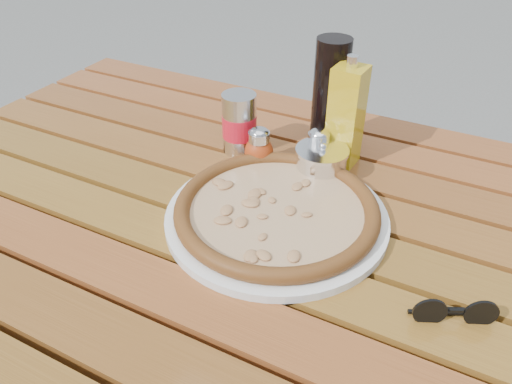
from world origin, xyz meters
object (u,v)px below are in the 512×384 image
at_px(pepper_shaker, 259,148).
at_px(oregano_shaker, 318,150).
at_px(pizza, 277,209).
at_px(parmesan_tin, 321,163).
at_px(sunglasses, 454,312).
at_px(soda_can, 239,124).
at_px(olive_oil_cruet, 346,116).
at_px(table, 251,247).
at_px(plate, 276,217).
at_px(dark_bottle, 330,96).

relative_size(pepper_shaker, oregano_shaker, 1.00).
distance_m(pizza, parmesan_tin, 0.15).
distance_m(pepper_shaker, parmesan_tin, 0.12).
distance_m(pizza, sunglasses, 0.30).
bearing_deg(pepper_shaker, soda_can, 150.20).
height_order(oregano_shaker, olive_oil_cruet, olive_oil_cruet).
bearing_deg(soda_can, pizza, -46.52).
distance_m(table, sunglasses, 0.36).
relative_size(table, pepper_shaker, 17.07).
height_order(oregano_shaker, parmesan_tin, oregano_shaker).
height_order(pizza, parmesan_tin, parmesan_tin).
distance_m(olive_oil_cruet, sunglasses, 0.41).
relative_size(pizza, soda_can, 3.30).
bearing_deg(pizza, pepper_shaker, 126.71).
xyz_separation_m(plate, dark_bottle, (-0.01, 0.26, 0.10)).
relative_size(pizza, dark_bottle, 1.80).
distance_m(plate, parmesan_tin, 0.15).
bearing_deg(sunglasses, parmesan_tin, 114.51).
bearing_deg(pizza, table, -177.59).
xyz_separation_m(table, soda_can, (-0.11, 0.17, 0.13)).
relative_size(table, parmesan_tin, 13.42).
bearing_deg(olive_oil_cruet, soda_can, -165.03).
bearing_deg(dark_bottle, plate, -86.74).
relative_size(plate, pizza, 0.91).
bearing_deg(soda_can, dark_bottle, 32.48).
bearing_deg(pizza, sunglasses, -16.09).
xyz_separation_m(table, oregano_shaker, (0.05, 0.18, 0.11)).
bearing_deg(pizza, dark_bottle, 93.26).
bearing_deg(table, oregano_shaker, 76.07).
bearing_deg(pepper_shaker, pizza, -53.29).
bearing_deg(oregano_shaker, table, -103.93).
relative_size(dark_bottle, parmesan_tin, 2.11).
xyz_separation_m(pepper_shaker, dark_bottle, (0.09, 0.13, 0.07)).
xyz_separation_m(pizza, dark_bottle, (-0.01, 0.26, 0.09)).
xyz_separation_m(table, sunglasses, (0.34, -0.08, 0.09)).
distance_m(table, oregano_shaker, 0.22).
bearing_deg(pepper_shaker, oregano_shaker, 24.42).
height_order(dark_bottle, olive_oil_cruet, dark_bottle).
height_order(pepper_shaker, sunglasses, pepper_shaker).
bearing_deg(oregano_shaker, parmesan_tin, -56.87).
height_order(pepper_shaker, parmesan_tin, pepper_shaker).
bearing_deg(soda_can, table, -56.37).
bearing_deg(table, plate, 2.41).
distance_m(pepper_shaker, sunglasses, 0.45).
bearing_deg(sunglasses, dark_bottle, 106.72).
xyz_separation_m(soda_can, olive_oil_cruet, (0.19, 0.05, 0.04)).
relative_size(pepper_shaker, parmesan_tin, 0.79).
bearing_deg(table, pizza, 2.41).
bearing_deg(parmesan_tin, oregano_shaker, 123.13).
bearing_deg(parmesan_tin, table, -112.36).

